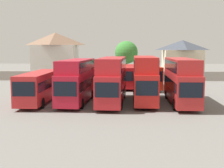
% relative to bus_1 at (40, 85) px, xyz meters
% --- Properties ---
extents(ground, '(140.00, 140.00, 0.00)m').
position_rel_bus_1_xyz_m(ground, '(8.13, 17.90, -1.98)').
color(ground, slate).
extents(depot_boundary_wall, '(56.00, 0.50, 1.80)m').
position_rel_bus_1_xyz_m(depot_boundary_wall, '(8.13, 23.60, -1.08)').
color(depot_boundary_wall, gray).
rests_on(depot_boundary_wall, ground).
extents(bus_1, '(2.69, 10.93, 3.46)m').
position_rel_bus_1_xyz_m(bus_1, '(0.00, 0.00, 0.00)').
color(bus_1, red).
rests_on(bus_1, ground).
extents(bus_2, '(3.23, 10.25, 4.90)m').
position_rel_bus_1_xyz_m(bus_2, '(4.25, -0.29, 0.78)').
color(bus_2, '#B11527').
rests_on(bus_2, ground).
extents(bus_3, '(3.20, 11.56, 5.12)m').
position_rel_bus_1_xyz_m(bus_3, '(8.26, -0.12, 0.91)').
color(bus_3, red).
rests_on(bus_3, ground).
extents(bus_4, '(2.81, 10.44, 5.23)m').
position_rel_bus_1_xyz_m(bus_4, '(11.91, 0.36, 0.96)').
color(bus_4, red).
rests_on(bus_4, ground).
extents(bus_5, '(2.83, 10.95, 5.04)m').
position_rel_bus_1_xyz_m(bus_5, '(15.86, -0.41, 0.86)').
color(bus_5, '#B12424').
rests_on(bus_5, ground).
extents(bus_6, '(2.84, 10.73, 3.34)m').
position_rel_bus_1_xyz_m(bus_6, '(1.88, 13.97, -0.06)').
color(bus_6, red).
rests_on(bus_6, ground).
extents(bus_7, '(2.58, 10.11, 3.49)m').
position_rel_bus_1_xyz_m(bus_7, '(6.14, 13.75, 0.01)').
color(bus_7, red).
rests_on(bus_7, ground).
extents(bus_8, '(2.82, 10.57, 3.40)m').
position_rel_bus_1_xyz_m(bus_8, '(10.00, 13.85, -0.03)').
color(bus_8, red).
rests_on(bus_8, ground).
extents(bus_9, '(3.45, 11.74, 3.54)m').
position_rel_bus_1_xyz_m(bus_9, '(13.34, 13.19, 0.04)').
color(bus_9, red).
rests_on(bus_9, ground).
extents(house_terrace_left, '(9.67, 8.06, 9.64)m').
position_rel_bus_1_xyz_m(house_terrace_left, '(-5.39, 32.93, 2.94)').
color(house_terrace_left, silver).
rests_on(house_terrace_left, ground).
extents(house_terrace_centre, '(8.55, 6.83, 7.97)m').
position_rel_bus_1_xyz_m(house_terrace_centre, '(22.62, 32.65, 2.09)').
color(house_terrace_centre, beige).
rests_on(house_terrace_centre, ground).
extents(tree_left_of_lot, '(4.53, 4.53, 7.63)m').
position_rel_bus_1_xyz_m(tree_left_of_lot, '(10.26, 26.10, 3.36)').
color(tree_left_of_lot, brown).
rests_on(tree_left_of_lot, ground).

